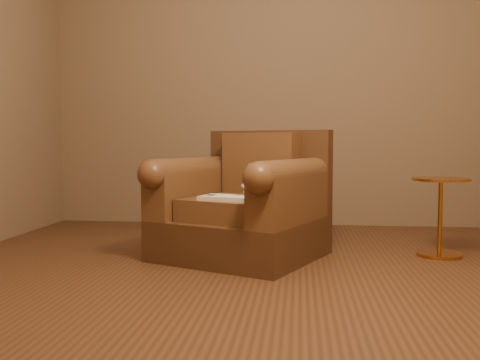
# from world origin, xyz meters

# --- Properties ---
(floor) EXTENTS (4.00, 4.00, 0.00)m
(floor) POSITION_xyz_m (0.00, 0.00, 0.00)
(floor) COLOR #54331C
(floor) RESTS_ON ground
(armchair) EXTENTS (1.17, 1.14, 0.81)m
(armchair) POSITION_xyz_m (-0.16, 0.63, 0.31)
(armchair) COLOR #462B17
(armchair) RESTS_ON floor
(teddy_bear) EXTENTS (0.15, 0.17, 0.21)m
(teddy_bear) POSITION_xyz_m (-0.10, 0.69, 0.46)
(teddy_bear) COLOR tan
(teddy_bear) RESTS_ON armchair
(guidebook) EXTENTS (0.37, 0.28, 0.03)m
(guidebook) POSITION_xyz_m (-0.23, 0.39, 0.40)
(guidebook) COLOR beige
(guidebook) RESTS_ON armchair
(side_table) EXTENTS (0.36, 0.36, 0.50)m
(side_table) POSITION_xyz_m (1.08, 0.77, 0.27)
(side_table) COLOR #C07D35
(side_table) RESTS_ON floor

